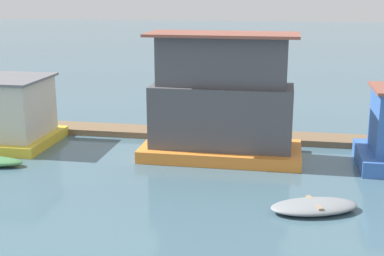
% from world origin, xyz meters
% --- Properties ---
extents(ground_plane, '(200.00, 200.00, 0.00)m').
position_xyz_m(ground_plane, '(0.00, 0.00, 0.00)').
color(ground_plane, '#426070').
extents(dock_walkway, '(33.80, 1.66, 0.30)m').
position_xyz_m(dock_walkway, '(0.00, 2.53, 0.15)').
color(dock_walkway, brown).
rests_on(dock_walkway, ground_plane).
extents(houseboat_orange, '(7.06, 3.27, 5.51)m').
position_xyz_m(houseboat_orange, '(1.24, -0.56, 2.40)').
color(houseboat_orange, orange).
rests_on(houseboat_orange, ground_plane).
extents(dinghy_grey, '(3.33, 2.33, 0.37)m').
position_xyz_m(dinghy_grey, '(5.11, -6.03, 0.19)').
color(dinghy_grey, gray).
rests_on(dinghy_grey, ground_plane).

